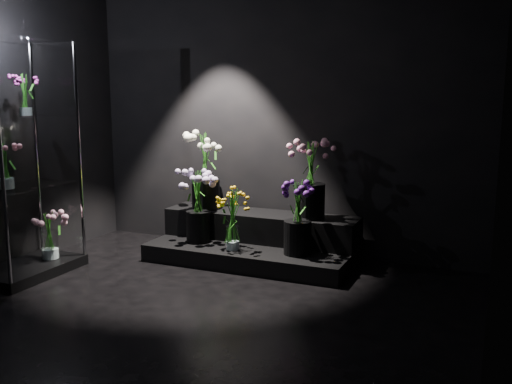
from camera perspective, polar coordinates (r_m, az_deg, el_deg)
The scene contains 13 objects.
floor at distance 4.11m, azimuth -8.22°, elevation -12.64°, with size 4.00×4.00×0.00m, color black.
wall_back at distance 5.60m, azimuth 2.31°, elevation 8.20°, with size 4.00×4.00×0.00m, color black.
wall_right at distance 3.22m, azimuth 23.19°, elevation 6.06°, with size 4.00×4.00×0.00m, color black.
display_riser at distance 5.45m, azimuth -0.01°, elevation -4.87°, with size 1.91×0.85×0.42m.
display_case at distance 5.21m, azimuth -22.46°, elevation 2.93°, with size 0.55×0.91×2.00m.
bouquet_orange_bells at distance 5.14m, azimuth -2.36°, elevation -2.74°, with size 0.34×0.34×0.55m.
bouquet_lilac at distance 5.42m, azimuth -5.85°, elevation -1.00°, with size 0.36×0.36×0.67m.
bouquet_purple at distance 5.00m, azimuth 4.20°, elevation -2.30°, with size 0.36×0.36×0.66m.
bouquet_cream_roses at distance 5.65m, azimuth -5.08°, elevation 2.45°, with size 0.40×0.40×0.75m.
bouquet_pink_roses at distance 5.22m, azimuth 5.50°, elevation 1.71°, with size 0.40×0.40×0.71m.
bouquet_case_pink at distance 5.13m, azimuth -23.81°, elevation 2.67°, with size 0.36×0.36×0.40m.
bouquet_case_magenta at distance 5.31m, azimuth -22.12°, elevation 9.15°, with size 0.28×0.28×0.36m.
bouquet_case_base_pink at distance 5.44m, azimuth -19.99°, elevation -3.94°, with size 0.39×0.39×0.43m.
Camera 1 is at (2.02, -3.22, 1.58)m, focal length 40.00 mm.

